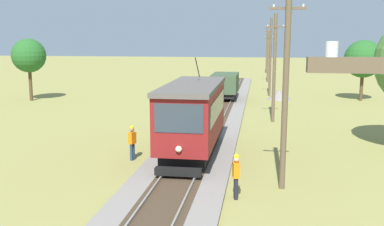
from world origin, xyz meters
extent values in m
cube|color=maroon|center=(0.00, 17.04, 2.30)|extent=(2.50, 8.00, 2.60)
cube|color=#56514C|center=(0.00, 17.04, 3.71)|extent=(2.60, 8.32, 0.22)
cube|color=black|center=(0.00, 17.04, 0.72)|extent=(2.10, 7.04, 0.44)
cube|color=#2D3842|center=(0.00, 13.03, 2.77)|extent=(2.10, 0.03, 1.25)
cube|color=#2D3842|center=(1.26, 17.04, 2.66)|extent=(0.02, 6.72, 1.04)
sphere|color=#F4EAB2|center=(0.00, 12.98, 1.45)|extent=(0.28, 0.28, 0.28)
cylinder|color=black|center=(0.00, 18.64, 4.52)|extent=(0.05, 1.67, 1.19)
cube|color=black|center=(0.00, 12.84, 0.50)|extent=(2.00, 0.36, 0.32)
cylinder|color=black|center=(0.00, 14.80, 0.72)|extent=(1.54, 0.80, 0.80)
cylinder|color=black|center=(0.00, 19.28, 0.72)|extent=(1.54, 0.80, 0.80)
cube|color=#384C33|center=(0.00, 37.63, 1.78)|extent=(2.40, 5.20, 1.70)
cube|color=black|center=(0.00, 37.63, 0.70)|extent=(2.02, 4.78, 0.38)
cylinder|color=black|center=(0.00, 36.07, 0.70)|extent=(1.54, 0.76, 0.76)
cylinder|color=black|center=(0.00, 39.19, 0.70)|extent=(1.54, 0.76, 0.76)
cylinder|color=silver|center=(3.78, -2.04, 6.08)|extent=(0.08, 0.08, 0.10)
cylinder|color=brown|center=(4.33, 12.66, 4.10)|extent=(0.24, 0.59, 8.21)
cube|color=brown|center=(4.33, 12.66, 7.22)|extent=(1.40, 0.10, 0.10)
cylinder|color=silver|center=(3.78, 12.66, 7.32)|extent=(0.08, 0.08, 0.10)
cylinder|color=silver|center=(4.88, 12.66, 7.32)|extent=(0.08, 0.08, 0.10)
cylinder|color=brown|center=(4.33, 27.62, 3.89)|extent=(0.24, 0.50, 7.77)
cube|color=brown|center=(4.33, 27.62, 6.84)|extent=(1.40, 0.10, 0.10)
cylinder|color=silver|center=(3.78, 27.62, 6.94)|extent=(0.08, 0.08, 0.10)
cylinder|color=silver|center=(4.88, 27.62, 6.94)|extent=(0.08, 0.08, 0.10)
cylinder|color=brown|center=(4.33, 41.93, 4.03)|extent=(0.24, 0.51, 8.07)
cube|color=brown|center=(4.33, 41.93, 7.10)|extent=(1.40, 0.10, 0.10)
cylinder|color=silver|center=(3.78, 41.93, 7.20)|extent=(0.08, 0.08, 0.10)
cylinder|color=silver|center=(4.88, 41.93, 7.20)|extent=(0.08, 0.08, 0.10)
cylinder|color=brown|center=(4.33, 56.79, 3.44)|extent=(0.24, 0.55, 6.88)
cube|color=brown|center=(4.33, 56.79, 6.05)|extent=(1.40, 0.10, 0.10)
cylinder|color=silver|center=(3.78, 56.79, 6.15)|extent=(0.08, 0.08, 0.10)
cylinder|color=silver|center=(4.88, 56.79, 6.15)|extent=(0.08, 0.08, 0.10)
cylinder|color=brown|center=(4.33, 72.10, 4.00)|extent=(0.24, 0.35, 7.99)
cube|color=brown|center=(4.33, 72.10, 7.03)|extent=(1.40, 0.10, 0.10)
cylinder|color=silver|center=(3.78, 72.10, 7.13)|extent=(0.08, 0.08, 0.10)
cylinder|color=silver|center=(4.88, 72.10, 7.13)|extent=(0.08, 0.08, 0.10)
cone|color=gray|center=(5.25, 39.49, 0.46)|extent=(2.40, 2.40, 0.91)
cylinder|color=black|center=(2.55, 11.27, 0.43)|extent=(0.15, 0.15, 0.86)
cylinder|color=black|center=(2.51, 11.42, 0.43)|extent=(0.15, 0.15, 0.86)
cube|color=orange|center=(2.53, 11.34, 1.15)|extent=(0.32, 0.42, 0.58)
sphere|color=tan|center=(2.53, 11.34, 1.58)|extent=(0.22, 0.22, 0.22)
sphere|color=yellow|center=(2.53, 11.34, 1.68)|extent=(0.21, 0.21, 0.21)
cylinder|color=navy|center=(-2.96, 15.92, 0.43)|extent=(0.15, 0.15, 0.86)
cylinder|color=navy|center=(-2.90, 16.07, 0.43)|extent=(0.15, 0.15, 0.86)
cube|color=orange|center=(-2.93, 16.00, 1.15)|extent=(0.36, 0.44, 0.58)
sphere|color=#936B51|center=(-2.93, 16.00, 1.58)|extent=(0.22, 0.22, 0.22)
sphere|color=yellow|center=(-2.93, 16.00, 1.68)|extent=(0.21, 0.21, 0.21)
cylinder|color=#4C3823|center=(13.09, 39.82, 1.35)|extent=(0.32, 0.32, 2.69)
sphere|color=#235B23|center=(13.09, 39.82, 4.05)|extent=(3.61, 3.61, 3.61)
cylinder|color=#4C3823|center=(-18.65, 34.97, 1.57)|extent=(0.32, 0.32, 3.15)
sphere|color=#235B23|center=(-18.65, 34.97, 4.36)|extent=(3.24, 3.24, 3.24)
camera|label=1|loc=(3.34, -4.99, 6.16)|focal=41.54mm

